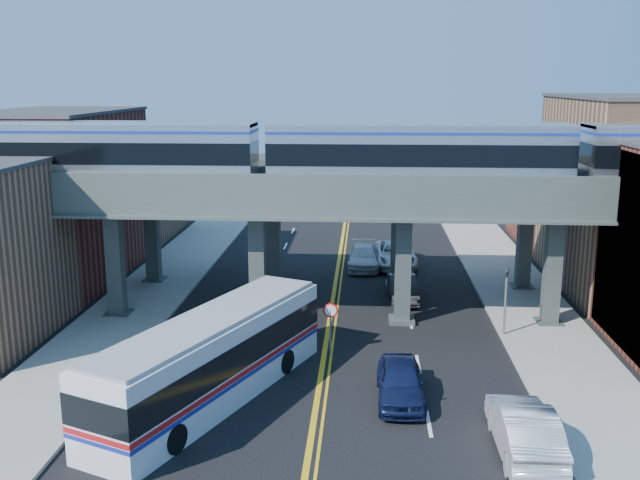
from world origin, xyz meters
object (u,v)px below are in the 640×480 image
(transit_train, at_px, (418,154))
(car_lane_d, at_px, (363,257))
(stop_sign, at_px, (330,320))
(car_lane_a, at_px, (400,382))
(car_lane_b, at_px, (403,288))
(traffic_signal, at_px, (506,295))
(car_parked_curb, at_px, (524,429))
(transit_bus, at_px, (212,359))
(car_lane_c, at_px, (395,254))

(transit_train, distance_m, car_lane_d, 14.76)
(stop_sign, relative_size, car_lane_a, 0.55)
(car_lane_a, bearing_deg, car_lane_d, 94.05)
(car_lane_b, bearing_deg, traffic_signal, -53.34)
(car_lane_a, distance_m, car_parked_curb, 5.83)
(transit_train, xyz_separation_m, car_lane_d, (-2.81, 11.69, -8.55))
(stop_sign, height_order, car_parked_curb, stop_sign)
(car_lane_d, relative_size, car_parked_curb, 0.96)
(transit_train, xyz_separation_m, traffic_signal, (4.59, -2.00, -7.03))
(traffic_signal, xyz_separation_m, car_lane_d, (-7.40, 13.69, -1.52))
(transit_bus, xyz_separation_m, car_lane_c, (8.47, 22.72, -0.93))
(stop_sign, xyz_separation_m, car_lane_b, (3.94, 9.00, -1.01))
(car_parked_curb, bearing_deg, transit_bus, -16.83)
(stop_sign, xyz_separation_m, car_lane_a, (3.17, -4.94, -0.94))
(transit_bus, bearing_deg, traffic_signal, -35.23)
(car_lane_b, height_order, car_lane_d, car_lane_d)
(car_parked_curb, bearing_deg, traffic_signal, -97.35)
(transit_train, height_order, car_lane_b, transit_train)
(car_parked_curb, bearing_deg, stop_sign, -50.65)
(transit_bus, bearing_deg, car_parked_curb, -83.55)
(traffic_signal, distance_m, car_lane_a, 9.90)
(traffic_signal, relative_size, car_lane_c, 0.67)
(stop_sign, bearing_deg, car_lane_c, 77.59)
(traffic_signal, xyz_separation_m, car_lane_a, (-5.73, -7.94, -1.48))
(transit_bus, xyz_separation_m, car_parked_curb, (12.04, -3.60, -0.86))
(car_lane_b, bearing_deg, car_parked_curb, -82.05)
(stop_sign, distance_m, traffic_signal, 9.41)
(transit_bus, relative_size, car_parked_curb, 2.44)
(transit_bus, height_order, car_lane_b, transit_bus)
(transit_bus, relative_size, car_lane_b, 2.97)
(stop_sign, distance_m, car_lane_d, 16.79)
(car_lane_d, bearing_deg, car_parked_curb, -77.49)
(transit_train, relative_size, car_parked_curb, 8.78)
(traffic_signal, xyz_separation_m, car_parked_curb, (-1.51, -11.96, -1.39))
(car_lane_a, distance_m, car_lane_d, 21.69)
(traffic_signal, xyz_separation_m, car_lane_b, (-4.96, 6.00, -1.55))
(car_lane_a, relative_size, car_lane_d, 0.90)
(car_lane_c, bearing_deg, car_parked_curb, -84.38)
(car_lane_b, bearing_deg, stop_sign, -116.59)
(car_lane_a, bearing_deg, car_parked_curb, -43.96)
(car_lane_c, relative_size, car_lane_d, 1.14)
(transit_train, relative_size, car_lane_a, 10.11)
(transit_train, relative_size, car_lane_d, 9.11)
(transit_bus, distance_m, car_lane_b, 16.76)
(car_lane_c, bearing_deg, stop_sign, -104.52)
(stop_sign, relative_size, traffic_signal, 0.64)
(transit_train, height_order, car_lane_c, transit_train)
(transit_train, xyz_separation_m, car_parked_curb, (3.08, -13.96, -8.41))
(car_lane_d, bearing_deg, traffic_signal, -62.04)
(car_lane_a, distance_m, car_lane_c, 22.31)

